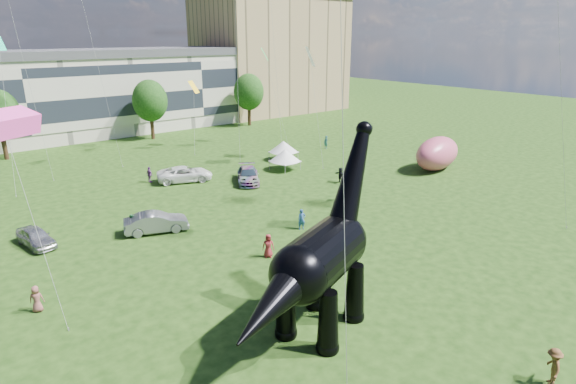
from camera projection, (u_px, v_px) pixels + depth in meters
ground at (391, 293)px, 30.09m from camera, size 220.00×220.00×0.00m
terrace_row at (18, 102)px, 69.07m from camera, size 78.00×11.00×12.00m
apartment_block at (271, 56)px, 98.45m from camera, size 28.00×18.00×22.00m
tree_mid_right at (150, 97)px, 71.93m from camera, size 5.20×5.20×9.44m
tree_far_right at (249, 89)px, 82.71m from camera, size 5.20×5.20×9.44m
dinosaur_sculpture at (317, 263)px, 24.83m from camera, size 13.39×6.58×11.12m
car_silver at (36, 237)px, 36.53m from camera, size 2.40×4.46×1.44m
car_grey at (156, 222)px, 39.07m from camera, size 5.38×3.38×1.67m
car_white at (185, 174)px, 52.51m from camera, size 6.53×4.68×1.65m
car_dark at (248, 175)px, 52.14m from camera, size 4.78×5.85×1.60m
gazebo_near at (283, 147)px, 61.05m from camera, size 3.84×3.84×2.47m
gazebo_far at (285, 156)px, 56.65m from camera, size 3.91×3.91×2.46m
inflatable_pink at (437, 153)px, 56.79m from camera, size 8.34×5.20×3.89m
visitors at (244, 221)px, 39.20m from camera, size 54.49×42.91×1.87m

